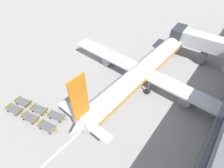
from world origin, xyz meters
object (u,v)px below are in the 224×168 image
(baggage_dolly_row_near_col_c, at_px, (47,127))
(baggage_dolly_row_mid_a_col_b, at_px, (39,110))
(baggage_dolly_row_mid_a_col_c, at_px, (57,116))
(baggage_dolly_row_near_col_b, at_px, (30,118))
(baggage_dolly_row_near_col_a, at_px, (14,109))
(airplane, at_px, (146,68))
(baggage_dolly_row_mid_a_col_a, at_px, (23,102))

(baggage_dolly_row_near_col_c, height_order, baggage_dolly_row_mid_a_col_b, same)
(baggage_dolly_row_near_col_c, distance_m, baggage_dolly_row_mid_a_col_c, 2.37)
(baggage_dolly_row_near_col_b, relative_size, baggage_dolly_row_mid_a_col_c, 1.00)
(baggage_dolly_row_near_col_b, bearing_deg, baggage_dolly_row_near_col_c, 10.05)
(baggage_dolly_row_near_col_a, height_order, baggage_dolly_row_near_col_c, same)
(airplane, distance_m, baggage_dolly_row_near_col_c, 21.54)
(airplane, xyz_separation_m, baggage_dolly_row_near_col_a, (-14.18, -21.71, -2.80))
(baggage_dolly_row_near_col_a, bearing_deg, airplane, 56.85)
(baggage_dolly_row_near_col_c, distance_m, baggage_dolly_row_mid_a_col_b, 4.28)
(airplane, height_order, baggage_dolly_row_near_col_b, airplane)
(baggage_dolly_row_near_col_c, height_order, baggage_dolly_row_mid_a_col_a, same)
(baggage_dolly_row_near_col_c, xyz_separation_m, baggage_dolly_row_mid_a_col_b, (-4.06, 1.34, 0.00))
(baggage_dolly_row_near_col_c, bearing_deg, baggage_dolly_row_mid_a_col_c, 100.64)
(baggage_dolly_row_near_col_b, xyz_separation_m, baggage_dolly_row_mid_a_col_c, (3.33, 2.99, 0.00))
(baggage_dolly_row_near_col_b, distance_m, baggage_dolly_row_near_col_c, 3.82)
(baggage_dolly_row_near_col_a, relative_size, baggage_dolly_row_mid_a_col_c, 1.00)
(baggage_dolly_row_near_col_a, bearing_deg, baggage_dolly_row_near_col_b, 10.57)
(baggage_dolly_row_near_col_a, height_order, baggage_dolly_row_mid_a_col_a, same)
(baggage_dolly_row_near_col_a, bearing_deg, baggage_dolly_row_mid_a_col_a, 99.10)
(baggage_dolly_row_mid_a_col_a, relative_size, baggage_dolly_row_mid_a_col_b, 1.00)
(baggage_dolly_row_near_col_a, relative_size, baggage_dolly_row_mid_a_col_b, 1.00)
(baggage_dolly_row_near_col_b, relative_size, baggage_dolly_row_mid_a_col_b, 1.00)
(baggage_dolly_row_mid_a_col_b, bearing_deg, baggage_dolly_row_near_col_c, -18.32)
(baggage_dolly_row_near_col_a, relative_size, baggage_dolly_row_near_col_c, 1.00)
(baggage_dolly_row_near_col_b, height_order, baggage_dolly_row_near_col_c, same)
(baggage_dolly_row_near_col_b, height_order, baggage_dolly_row_mid_a_col_c, same)
(baggage_dolly_row_near_col_a, xyz_separation_m, baggage_dolly_row_mid_a_col_c, (7.17, 3.71, 0.00))
(baggage_dolly_row_mid_a_col_b, distance_m, baggage_dolly_row_mid_a_col_c, 3.75)
(baggage_dolly_row_near_col_a, height_order, baggage_dolly_row_near_col_b, same)
(baggage_dolly_row_near_col_a, xyz_separation_m, baggage_dolly_row_mid_a_col_b, (3.54, 2.73, 0.00))
(airplane, xyz_separation_m, baggage_dolly_row_mid_a_col_a, (-14.49, -19.73, -2.80))
(airplane, xyz_separation_m, baggage_dolly_row_near_col_b, (-10.33, -20.99, -2.80))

